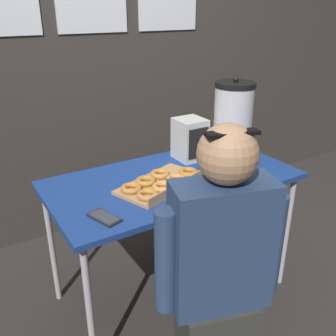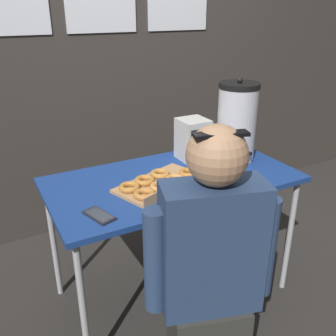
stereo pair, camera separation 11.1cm
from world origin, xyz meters
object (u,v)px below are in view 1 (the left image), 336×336
object	(u,v)px
coffee_urn	(233,121)
donut_box	(161,183)
cell_phone	(104,217)
space_heater	(190,139)
person_seated	(219,277)

from	to	relation	value
coffee_urn	donut_box	bearing A→B (deg)	-167.13
cell_phone	space_heater	distance (m)	0.81
space_heater	person_seated	size ratio (longest dim) A/B	0.20
coffee_urn	space_heater	distance (m)	0.27
donut_box	space_heater	xyz separation A→B (m)	(0.34, 0.24, 0.10)
cell_phone	person_seated	size ratio (longest dim) A/B	0.14
coffee_urn	space_heater	xyz separation A→B (m)	(-0.22, 0.11, -0.10)
donut_box	person_seated	size ratio (longest dim) A/B	0.41
donut_box	space_heater	distance (m)	0.43
donut_box	coffee_urn	xyz separation A→B (m)	(0.56, 0.13, 0.20)
person_seated	cell_phone	bearing A→B (deg)	-36.73
coffee_urn	cell_phone	xyz separation A→B (m)	(-0.93, -0.27, -0.22)
cell_phone	person_seated	bearing A→B (deg)	-70.77
donut_box	space_heater	size ratio (longest dim) A/B	2.12
coffee_urn	person_seated	xyz separation A→B (m)	(-0.62, -0.68, -0.38)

